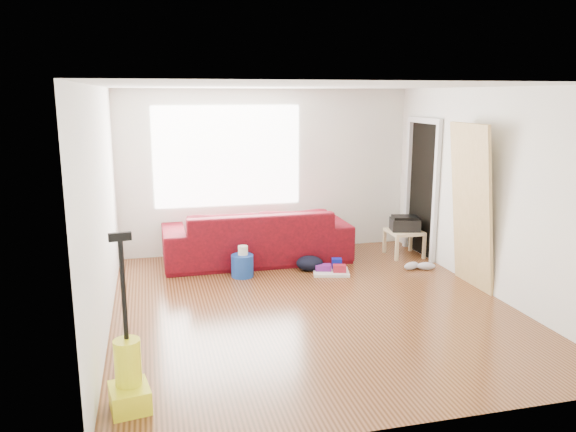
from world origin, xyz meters
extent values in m
cube|color=#472610|center=(0.00, 0.00, 0.00)|extent=(4.50, 5.00, 0.01)
cube|color=silver|center=(0.00, 0.00, 2.50)|extent=(4.50, 5.00, 0.01)
cube|color=silver|center=(0.00, 2.50, 1.25)|extent=(4.50, 0.01, 2.50)
cube|color=silver|center=(0.00, -2.50, 1.25)|extent=(4.50, 0.01, 2.50)
cube|color=silver|center=(-2.25, 0.00, 1.25)|extent=(0.01, 5.00, 2.50)
cube|color=silver|center=(2.25, 0.00, 1.25)|extent=(0.01, 5.00, 2.50)
cube|color=white|center=(-0.60, 2.48, 1.50)|extent=(2.20, 0.01, 1.50)
cube|color=silver|center=(2.21, 1.25, 1.00)|extent=(0.06, 0.08, 2.00)
cube|color=silver|center=(2.21, 2.15, 1.00)|extent=(0.06, 0.08, 2.00)
cube|color=silver|center=(2.21, 1.70, 2.04)|extent=(0.06, 0.98, 0.08)
cube|color=black|center=(2.24, 1.70, 1.00)|extent=(0.01, 0.86, 1.98)
imported|color=black|center=(-0.28, 1.95, 0.00)|extent=(2.70, 1.06, 0.79)
cube|color=black|center=(0.60, 2.22, 0.03)|extent=(0.88, 0.65, 0.03)
cube|color=black|center=(0.60, 2.22, 0.28)|extent=(0.88, 0.65, 0.03)
cylinder|color=black|center=(0.31, 1.93, 0.15)|extent=(0.03, 0.03, 0.29)
cylinder|color=black|center=(0.20, 2.30, 0.15)|extent=(0.03, 0.03, 0.29)
cylinder|color=black|center=(1.01, 2.14, 0.15)|extent=(0.03, 0.03, 0.29)
cylinder|color=black|center=(0.90, 2.51, 0.15)|extent=(0.03, 0.03, 0.29)
imported|color=black|center=(0.60, 2.22, 0.47)|extent=(0.62, 0.08, 0.36)
cube|color=tan|center=(1.95, 1.66, 0.38)|extent=(0.49, 0.49, 0.04)
cube|color=tan|center=(1.73, 1.44, 0.18)|extent=(0.04, 0.04, 0.35)
cube|color=tan|center=(1.73, 1.88, 0.18)|extent=(0.04, 0.04, 0.35)
cube|color=tan|center=(2.17, 1.44, 0.18)|extent=(0.04, 0.04, 0.35)
cube|color=tan|center=(2.17, 1.88, 0.18)|extent=(0.04, 0.04, 0.35)
cube|color=black|center=(1.95, 1.66, 0.49)|extent=(0.48, 0.41, 0.18)
cube|color=black|center=(1.95, 1.66, 0.60)|extent=(0.43, 0.36, 0.04)
cylinder|color=#173E9D|center=(-0.61, 1.26, 0.00)|extent=(0.36, 0.36, 0.30)
cylinder|color=white|center=(-0.59, 1.27, 0.21)|extent=(0.13, 0.13, 0.12)
cube|color=silver|center=(0.60, 1.10, 0.02)|extent=(0.57, 0.49, 0.04)
cube|color=maroon|center=(0.70, 1.03, 0.09)|extent=(0.20, 0.16, 0.10)
cube|color=#641A77|center=(0.50, 1.15, 0.08)|extent=(0.24, 0.20, 0.08)
cube|color=#0C17A1|center=(0.72, 1.20, 0.11)|extent=(0.16, 0.15, 0.14)
ellipsoid|color=black|center=(0.35, 1.30, 0.00)|extent=(0.46, 0.41, 0.21)
ellipsoid|color=#B0ADC1|center=(1.75, 0.99, 0.05)|extent=(0.29, 0.20, 0.11)
ellipsoid|color=#B0ADC1|center=(1.95, 0.93, 0.05)|extent=(0.28, 0.17, 0.11)
cube|color=yellow|center=(-2.00, -1.76, 0.09)|extent=(0.34, 0.38, 0.19)
cylinder|color=yellow|center=(-2.00, -1.71, 0.37)|extent=(0.21, 0.21, 0.37)
cylinder|color=black|center=(-2.00, -1.68, 0.95)|extent=(0.04, 0.04, 0.79)
cube|color=black|center=(-2.00, -1.68, 1.37)|extent=(0.17, 0.07, 0.06)
cube|color=tan|center=(2.13, 0.20, 0.00)|extent=(0.26, 0.83, 2.08)
camera|label=1|loc=(-1.76, -5.92, 2.41)|focal=35.00mm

